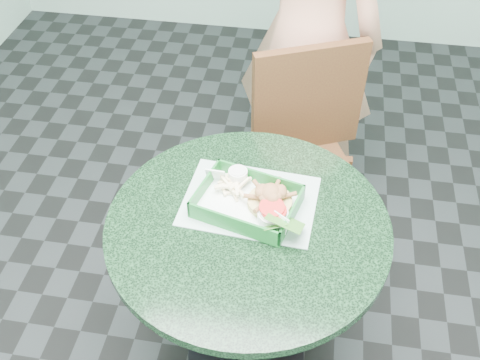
% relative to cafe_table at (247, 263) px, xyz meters
% --- Properties ---
extents(floor, '(4.00, 5.00, 0.02)m').
position_rel_cafe_table_xyz_m(floor, '(0.00, 0.00, -0.58)').
color(floor, '#303335').
rests_on(floor, ground).
extents(cafe_table, '(0.83, 0.83, 0.75)m').
position_rel_cafe_table_xyz_m(cafe_table, '(0.00, 0.00, 0.00)').
color(cafe_table, black).
rests_on(cafe_table, floor).
extents(dining_chair, '(0.45, 0.45, 0.93)m').
position_rel_cafe_table_xyz_m(dining_chair, '(0.13, 0.62, -0.05)').
color(dining_chair, black).
rests_on(dining_chair, floor).
extents(diner_person, '(0.78, 0.61, 1.88)m').
position_rel_cafe_table_xyz_m(diner_person, '(0.09, 0.96, 0.36)').
color(diner_person, '#E29778').
rests_on(diner_person, floor).
extents(placemat, '(0.41, 0.32, 0.00)m').
position_rel_cafe_table_xyz_m(placemat, '(-0.01, 0.08, 0.17)').
color(placemat, '#A1C2B8').
rests_on(placemat, cafe_table).
extents(food_basket, '(0.29, 0.21, 0.06)m').
position_rel_cafe_table_xyz_m(food_basket, '(-0.01, 0.05, 0.19)').
color(food_basket, '#176A27').
rests_on(food_basket, placemat).
extents(crab_sandwich, '(0.13, 0.13, 0.08)m').
position_rel_cafe_table_xyz_m(crab_sandwich, '(0.05, 0.08, 0.22)').
color(crab_sandwich, tan).
rests_on(crab_sandwich, food_basket).
extents(fries_pile, '(0.13, 0.13, 0.04)m').
position_rel_cafe_table_xyz_m(fries_pile, '(-0.08, 0.10, 0.21)').
color(fries_pile, '#FFE9B3').
rests_on(fries_pile, food_basket).
extents(sauce_ramekin, '(0.06, 0.06, 0.03)m').
position_rel_cafe_table_xyz_m(sauce_ramekin, '(-0.07, 0.13, 0.22)').
color(sauce_ramekin, white).
rests_on(sauce_ramekin, food_basket).
extents(garnish_cup, '(0.13, 0.13, 0.05)m').
position_rel_cafe_table_xyz_m(garnish_cup, '(0.09, 0.02, 0.21)').
color(garnish_cup, white).
rests_on(garnish_cup, food_basket).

